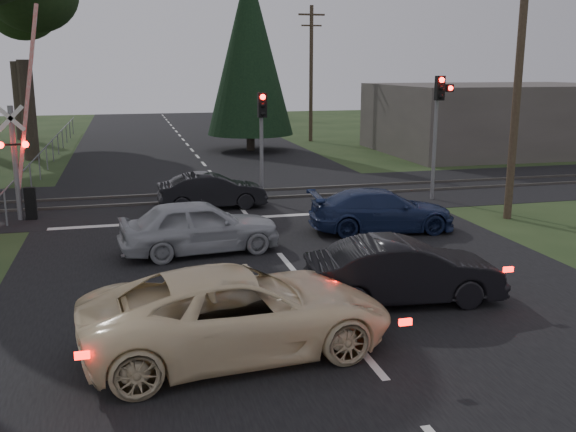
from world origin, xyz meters
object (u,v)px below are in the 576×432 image
object	(u,v)px
traffic_signal_right	(439,113)
traffic_signal_center	(262,128)
utility_pole_far	(244,70)
dark_hatchback	(404,271)
dark_car_far	(212,191)
blue_sedan	(382,211)
utility_pole_near	(518,76)
crossing_signal	(22,159)
cream_coupe	(239,312)
utility_pole_mid	(311,71)
silver_car	(200,226)

from	to	relation	value
traffic_signal_right	traffic_signal_center	size ratio (longest dim) A/B	1.15
traffic_signal_center	utility_pole_far	world-z (taller)	utility_pole_far
dark_hatchback	dark_car_far	size ratio (longest dim) A/B	1.10
blue_sedan	utility_pole_near	bearing A→B (deg)	-77.79
dark_car_far	dark_hatchback	bearing A→B (deg)	-166.74
utility_pole_near	dark_car_far	world-z (taller)	utility_pole_near
crossing_signal	traffic_signal_right	xyz separation A→B (m)	(14.82, -0.31, 1.26)
traffic_signal_right	crossing_signal	bearing A→B (deg)	178.79
traffic_signal_right	utility_pole_far	distance (m)	45.56
traffic_signal_center	cream_coupe	world-z (taller)	traffic_signal_center
cream_coupe	blue_sedan	size ratio (longest dim) A/B	1.22
utility_pole_near	utility_pole_mid	bearing A→B (deg)	90.00
cream_coupe	dark_car_far	xyz separation A→B (m)	(1.15, 12.15, -0.13)
blue_sedan	cream_coupe	bearing A→B (deg)	147.73
traffic_signal_right	utility_pole_mid	xyz separation A→B (m)	(0.95, 20.53, 1.41)
traffic_signal_right	dark_car_far	distance (m)	8.98
traffic_signal_right	silver_car	xyz separation A→B (m)	(-9.64, -5.04, -2.57)
traffic_signal_right	dark_car_far	xyz separation A→B (m)	(-8.55, 0.57, -2.68)
cream_coupe	blue_sedan	bearing A→B (deg)	-43.18
traffic_signal_right	traffic_signal_center	world-z (taller)	traffic_signal_right
crossing_signal	traffic_signal_center	xyz separation A→B (m)	(8.27, 0.89, 0.75)
traffic_signal_center	silver_car	world-z (taller)	traffic_signal_center
cream_coupe	utility_pole_near	bearing A→B (deg)	-58.17
traffic_signal_right	utility_pole_near	bearing A→B (deg)	-74.66
utility_pole_near	blue_sedan	size ratio (longest dim) A/B	1.99
silver_car	dark_car_far	bearing A→B (deg)	-16.81
utility_pole_far	traffic_signal_right	bearing A→B (deg)	-91.20
crossing_signal	utility_pole_far	size ratio (longest dim) A/B	0.77
blue_sedan	silver_car	bearing A→B (deg)	105.20
crossing_signal	traffic_signal_right	world-z (taller)	crossing_signal
utility_pole_far	blue_sedan	bearing A→B (deg)	-95.55
crossing_signal	traffic_signal_right	distance (m)	14.88
utility_pole_far	dark_hatchback	size ratio (longest dim) A/B	2.13
crossing_signal	traffic_signal_right	bearing A→B (deg)	-1.21
utility_pole_mid	dark_car_far	world-z (taller)	utility_pole_mid
utility_pole_near	silver_car	xyz separation A→B (m)	(-10.59, -1.56, -3.98)
utility_pole_mid	utility_pole_far	bearing A→B (deg)	90.00
traffic_signal_right	utility_pole_mid	bearing A→B (deg)	87.34
utility_pole_mid	silver_car	world-z (taller)	utility_pole_mid
dark_hatchback	silver_car	world-z (taller)	silver_car
traffic_signal_right	blue_sedan	distance (m)	6.19
crossing_signal	utility_pole_mid	size ratio (longest dim) A/B	0.77
crossing_signal	dark_hatchback	world-z (taller)	crossing_signal
traffic_signal_right	blue_sedan	world-z (taller)	traffic_signal_right
traffic_signal_center	silver_car	xyz separation A→B (m)	(-3.09, -6.24, -2.06)
traffic_signal_center	dark_hatchback	world-z (taller)	traffic_signal_center
utility_pole_mid	dark_hatchback	world-z (taller)	utility_pole_mid
silver_car	traffic_signal_right	bearing A→B (deg)	-68.27
dark_hatchback	blue_sedan	size ratio (longest dim) A/B	0.93
traffic_signal_center	dark_car_far	bearing A→B (deg)	-162.58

